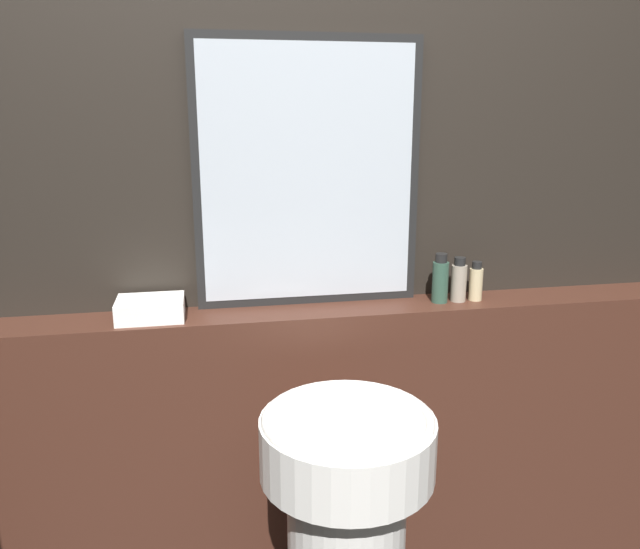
% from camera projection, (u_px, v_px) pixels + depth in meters
% --- Properties ---
extents(wall_back, '(8.00, 0.06, 2.50)m').
position_uv_depth(wall_back, '(300.00, 220.00, 1.98)').
color(wall_back, black).
rests_on(wall_back, ground_plane).
extents(vanity_counter, '(2.83, 0.19, 0.99)m').
position_uv_depth(vanity_counter, '(308.00, 453.00, 2.05)').
color(vanity_counter, '#422319').
rests_on(vanity_counter, ground_plane).
extents(pedestal_sink, '(0.44, 0.44, 0.87)m').
position_uv_depth(pedestal_sink, '(346.00, 543.00, 1.62)').
color(pedestal_sink, white).
rests_on(pedestal_sink, ground_plane).
extents(mirror, '(0.70, 0.03, 0.81)m').
position_uv_depth(mirror, '(308.00, 174.00, 1.90)').
color(mirror, black).
rests_on(mirror, vanity_counter).
extents(towel_stack, '(0.19, 0.14, 0.06)m').
position_uv_depth(towel_stack, '(151.00, 309.00, 1.83)').
color(towel_stack, white).
rests_on(towel_stack, vanity_counter).
extents(shampoo_bottle, '(0.05, 0.05, 0.16)m').
position_uv_depth(shampoo_bottle, '(440.00, 280.00, 1.98)').
color(shampoo_bottle, '#2D4C3D').
rests_on(shampoo_bottle, vanity_counter).
extents(conditioner_bottle, '(0.05, 0.05, 0.14)m').
position_uv_depth(conditioner_bottle, '(459.00, 281.00, 2.00)').
color(conditioner_bottle, gray).
rests_on(conditioner_bottle, vanity_counter).
extents(lotion_bottle, '(0.04, 0.04, 0.13)m').
position_uv_depth(lotion_bottle, '(476.00, 282.00, 2.01)').
color(lotion_bottle, '#C6B284').
rests_on(lotion_bottle, vanity_counter).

